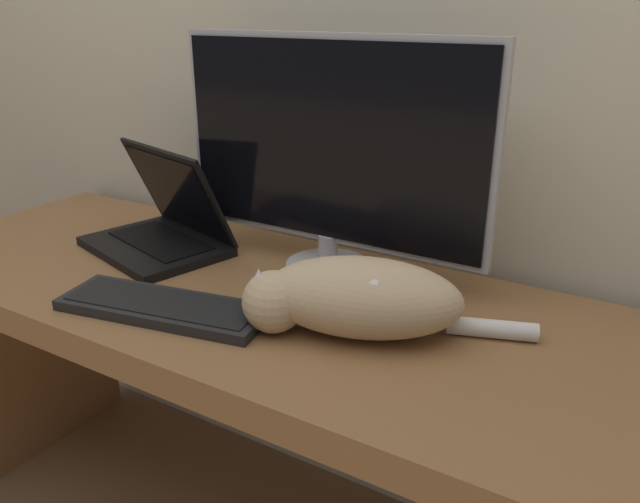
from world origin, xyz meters
TOP-DOWN VIEW (x-y plane):
  - desk at (0.00, 0.30)m, footprint 1.67×0.60m
  - monitor at (0.09, 0.46)m, footprint 0.67×0.18m
  - laptop at (-0.30, 0.38)m, footprint 0.37×0.31m
  - external_keyboard at (-0.07, 0.14)m, footprint 0.41×0.20m
  - cat at (0.26, 0.25)m, footprint 0.46×0.27m

SIDE VIEW (x-z plane):
  - desk at x=0.00m, z-range 0.22..0.92m
  - external_keyboard at x=-0.07m, z-range 0.71..0.73m
  - laptop at x=-0.30m, z-range 0.64..0.87m
  - cat at x=0.26m, z-range 0.71..0.84m
  - monitor at x=0.09m, z-range 0.72..1.20m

